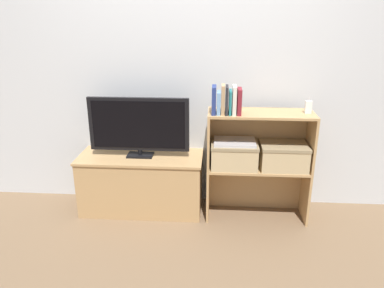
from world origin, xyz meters
name	(u,v)px	position (x,y,z in m)	size (l,w,h in m)	color
ground_plane	(191,223)	(0.00, 0.00, 0.00)	(16.00, 16.00, 0.00)	brown
wall_back	(194,72)	(0.00, 0.46, 1.20)	(10.00, 0.05, 2.40)	silver
tv_stand	(142,183)	(-0.45, 0.21, 0.26)	(1.07, 0.45, 0.51)	tan
tv	(139,125)	(-0.45, 0.21, 0.79)	(0.85, 0.14, 0.51)	black
bookshelf_lower_tier	(256,181)	(0.55, 0.22, 0.30)	(0.85, 0.33, 0.47)	tan
bookshelf_upper_tier	(259,130)	(0.55, 0.22, 0.76)	(0.85, 0.33, 0.47)	tan
book_navy	(214,100)	(0.18, 0.10, 1.04)	(0.03, 0.15, 0.22)	navy
book_skyblue	(219,103)	(0.21, 0.10, 1.02)	(0.03, 0.14, 0.17)	#709ECC
book_tan	(223,99)	(0.25, 0.10, 1.05)	(0.03, 0.13, 0.23)	tan
book_charcoal	(227,100)	(0.27, 0.10, 1.04)	(0.02, 0.15, 0.22)	#232328
book_teal	(230,102)	(0.30, 0.10, 1.02)	(0.02, 0.15, 0.18)	#1E7075
book_ivory	(234,100)	(0.33, 0.10, 1.04)	(0.03, 0.16, 0.22)	silver
book_maroon	(239,101)	(0.37, 0.10, 1.03)	(0.03, 0.15, 0.20)	maroon
baby_monitor	(308,107)	(0.92, 0.16, 0.98)	(0.05, 0.03, 0.13)	white
storage_basket_left	(234,154)	(0.35, 0.15, 0.58)	(0.38, 0.29, 0.21)	tan
storage_basket_right	(284,155)	(0.75, 0.15, 0.58)	(0.38, 0.29, 0.21)	tan
laptop	(235,142)	(0.35, 0.15, 0.68)	(0.34, 0.24, 0.02)	#BCBCC1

